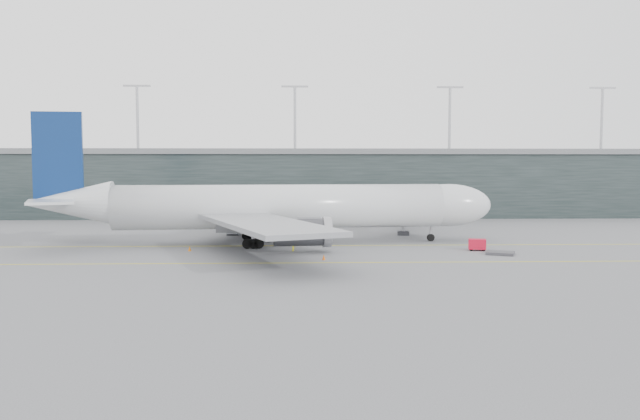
{
  "coord_description": "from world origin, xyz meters",
  "views": [
    {
      "loc": [
        5.73,
        -92.86,
        11.35
      ],
      "look_at": [
        8.83,
        -4.0,
        5.13
      ],
      "focal_mm": 35.0,
      "sensor_mm": 36.0,
      "label": 1
    }
  ],
  "objects": [
    {
      "name": "uld_c",
      "position": [
        0.55,
        11.36,
        1.03
      ],
      "size": [
        2.18,
        1.75,
        1.96
      ],
      "rotation": [
        0.0,
        0.0,
        0.01
      ],
      "color": "#38393D",
      "rests_on": "ground"
    },
    {
      "name": "jet_bridge",
      "position": [
        24.23,
        22.94,
        4.72
      ],
      "size": [
        9.4,
        43.96,
        6.3
      ],
      "rotation": [
        0.0,
        0.0,
        -0.15
      ],
      "color": "#2E2E34",
      "rests_on": "ground"
    },
    {
      "name": "gse_cart",
      "position": [
        29.89,
        -9.99,
        0.87
      ],
      "size": [
        2.56,
        1.95,
        1.56
      ],
      "rotation": [
        0.0,
        0.0,
        -0.24
      ],
      "color": "red",
      "rests_on": "ground"
    },
    {
      "name": "cone_nose",
      "position": [
        32.14,
        -6.08,
        0.37
      ],
      "size": [
        0.46,
        0.46,
        0.73
      ],
      "primitive_type": "cone",
      "color": "orange",
      "rests_on": "ground"
    },
    {
      "name": "taxiline_b",
      "position": [
        0.0,
        -20.0,
        0.01
      ],
      "size": [
        160.0,
        0.25,
        0.02
      ],
      "primitive_type": "cube",
      "color": "gold",
      "rests_on": "ground"
    },
    {
      "name": "terminal",
      "position": [
        -0.0,
        58.0,
        7.62
      ],
      "size": [
        240.0,
        36.0,
        29.0
      ],
      "color": "black",
      "rests_on": "ground"
    },
    {
      "name": "baggage_dolly",
      "position": [
        31.81,
        -13.84,
        0.21
      ],
      "size": [
        4.24,
        3.9,
        0.34
      ],
      "primitive_type": "cube",
      "rotation": [
        0.0,
        0.0,
        -0.42
      ],
      "color": "#3A3A3F",
      "rests_on": "ground"
    },
    {
      "name": "cone_wing_stbd",
      "position": [
        8.81,
        -17.71,
        0.33
      ],
      "size": [
        0.42,
        0.42,
        0.66
      ],
      "primitive_type": "cone",
      "color": "#D7540B",
      "rests_on": "ground"
    },
    {
      "name": "uld_a",
      "position": [
        -5.2,
        9.99,
        0.92
      ],
      "size": [
        2.05,
        1.7,
        1.75
      ],
      "rotation": [
        0.0,
        0.0,
        0.08
      ],
      "color": "#38393D",
      "rests_on": "ground"
    },
    {
      "name": "taxiline_lead_main",
      "position": [
        5.0,
        20.0,
        0.01
      ],
      "size": [
        0.25,
        60.0,
        0.02
      ],
      "primitive_type": "cube",
      "color": "gold",
      "rests_on": "ground"
    },
    {
      "name": "taxiline_a",
      "position": [
        0.0,
        -4.0,
        0.01
      ],
      "size": [
        160.0,
        0.25,
        0.02
      ],
      "primitive_type": "cube",
      "color": "gold",
      "rests_on": "ground"
    },
    {
      "name": "uld_b",
      "position": [
        -1.19,
        11.55,
        1.1
      ],
      "size": [
        2.66,
        2.32,
        2.09
      ],
      "rotation": [
        0.0,
        0.0,
        -0.24
      ],
      "color": "#38393D",
      "rests_on": "ground"
    },
    {
      "name": "ground",
      "position": [
        0.0,
        0.0,
        0.0
      ],
      "size": [
        320.0,
        320.0,
        0.0
      ],
      "primitive_type": "plane",
      "color": "#57565B",
      "rests_on": "ground"
    },
    {
      "name": "cone_wing_port",
      "position": [
        6.94,
        10.82,
        0.4
      ],
      "size": [
        0.5,
        0.5,
        0.8
      ],
      "primitive_type": "cone",
      "color": "orange",
      "rests_on": "ground"
    },
    {
      "name": "main_aircraft",
      "position": [
        2.63,
        -1.58,
        5.32
      ],
      "size": [
        67.69,
        63.34,
        18.97
      ],
      "rotation": [
        0.0,
        0.0,
        0.09
      ],
      "color": "silver",
      "rests_on": "ground"
    },
    {
      "name": "cone_tail",
      "position": [
        -8.89,
        -9.21,
        0.35
      ],
      "size": [
        0.44,
        0.44,
        0.69
      ],
      "primitive_type": "cone",
      "color": "orange",
      "rests_on": "ground"
    }
  ]
}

